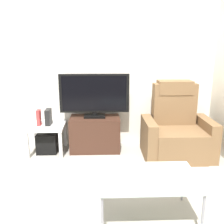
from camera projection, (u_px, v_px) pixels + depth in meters
ground_plane at (95, 176)px, 3.19m from camera, size 6.40×6.40×0.00m
wall_back at (96, 64)px, 3.95m from camera, size 6.40×0.06×2.60m
tv_stand at (95, 134)px, 3.95m from camera, size 0.75×0.42×0.53m
television at (94, 95)px, 3.81m from camera, size 1.04×0.20×0.66m
recliner_armchair at (176, 131)px, 3.76m from camera, size 0.98×0.78×1.08m
side_table at (47, 129)px, 3.85m from camera, size 0.54×0.54×0.43m
subwoofer_box at (48, 142)px, 3.91m from camera, size 0.30×0.30×0.30m
book_upright at (39, 118)px, 3.78m from camera, size 0.05×0.12×0.24m
game_console at (48, 117)px, 3.82m from camera, size 0.07×0.20×0.24m
coffee_table at (148, 179)px, 2.33m from camera, size 0.90×0.60×0.43m
cell_phone at (138, 176)px, 2.32m from camera, size 0.13×0.17×0.01m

